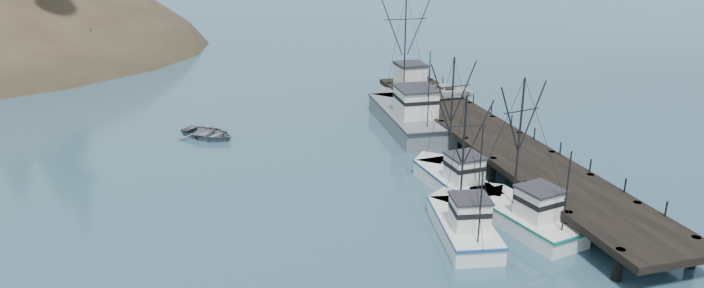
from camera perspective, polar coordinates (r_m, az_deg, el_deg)
The scene contains 9 objects.
ground at distance 37.51m, azimuth 4.81°, elevation -11.64°, with size 400.00×400.00×0.00m, color #2C4F62.
pier at distance 55.50m, azimuth 12.65°, elevation 0.49°, with size 6.00×44.00×2.00m.
trawler_near at distance 43.89m, azimuth 15.19°, elevation -6.20°, with size 4.98×10.14×10.38m.
trawler_mid at distance 41.79m, azimuth 10.02°, elevation -7.14°, with size 4.48×9.48×9.59m.
trawler_far at distance 48.54m, azimuth 9.25°, elevation -3.18°, with size 3.87×10.07×10.44m.
work_vessel at distance 62.73m, azimuth 5.10°, elevation 2.68°, with size 5.71×16.48×13.64m.
pier_shed at distance 69.58m, azimuth 5.31°, elevation 6.24°, with size 3.00×3.20×2.80m.
pickup_truck at distance 66.44m, azimuth 8.81°, elevation 4.82°, with size 2.37×5.13×1.43m, color silver.
motorboat at distance 61.07m, azimuth -12.93°, elevation 0.56°, with size 4.07×5.70×1.18m, color slate.
Camera 1 is at (-11.72, -29.88, 19.42)m, focal length 32.00 mm.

